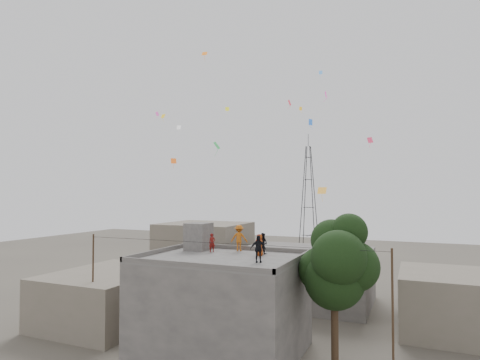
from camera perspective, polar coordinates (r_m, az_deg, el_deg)
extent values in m
plane|color=#46403A|center=(28.34, -2.63, -23.24)|extent=(140.00, 140.00, 0.00)
cube|color=#504D4A|center=(27.39, -2.62, -17.38)|extent=(10.00, 8.00, 6.00)
cube|color=#555350|center=(26.74, -2.61, -11.07)|extent=(10.00, 8.00, 0.10)
cube|color=#504D4A|center=(30.25, 0.71, -9.63)|extent=(10.00, 0.15, 0.30)
cube|color=#504D4A|center=(23.30, -6.95, -11.91)|extent=(10.00, 0.15, 0.30)
cube|color=#504D4A|center=(24.97, 7.80, -11.24)|extent=(0.15, 8.00, 0.30)
cube|color=#504D4A|center=(29.19, -11.45, -9.87)|extent=(0.15, 8.00, 0.30)
cube|color=#504D4A|center=(30.37, -5.90, -7.98)|extent=(1.60, 1.80, 2.00)
cube|color=#6C6555|center=(35.23, -17.99, -15.47)|extent=(8.00, 10.00, 4.00)
cube|color=#504D4A|center=(39.69, 9.26, -13.26)|extent=(12.00, 9.00, 5.00)
cube|color=#6C6555|center=(45.72, -5.09, -10.50)|extent=(9.00, 8.00, 7.00)
cube|color=#6C6555|center=(34.76, 27.78, -15.19)|extent=(7.00, 8.00, 4.40)
cylinder|color=black|center=(25.97, 13.33, -20.51)|extent=(0.44, 0.44, 4.00)
cylinder|color=black|center=(25.58, 13.69, -17.05)|extent=(0.64, 0.91, 2.14)
sphere|color=black|center=(25.14, 13.27, -13.58)|extent=(3.60, 3.60, 3.60)
sphere|color=black|center=(25.11, 15.90, -11.71)|extent=(3.00, 3.00, 3.00)
sphere|color=black|center=(25.71, 11.44, -12.42)|extent=(2.80, 2.80, 2.80)
sphere|color=black|center=(24.04, 13.85, -10.71)|extent=(3.20, 3.20, 3.20)
sphere|color=black|center=(25.72, 12.93, -8.35)|extent=(2.60, 2.60, 2.60)
sphere|color=black|center=(25.19, 15.27, -7.09)|extent=(2.20, 2.20, 2.20)
cylinder|color=black|center=(31.35, -20.20, -13.97)|extent=(0.12, 0.12, 7.40)
cylinder|color=black|center=(23.68, 20.91, -17.97)|extent=(0.12, 0.12, 7.40)
cylinder|color=black|center=(25.25, -2.84, -8.97)|extent=(20.00, 0.52, 0.02)
cylinder|color=black|center=(65.00, 8.83, -3.09)|extent=(1.27, 1.27, 18.01)
cylinder|color=black|center=(64.59, 10.29, -3.09)|extent=(1.27, 1.27, 18.01)
cylinder|color=black|center=(66.25, 10.62, -3.06)|extent=(1.27, 1.27, 18.01)
cylinder|color=black|center=(66.65, 9.20, -3.06)|extent=(1.27, 1.27, 18.01)
cube|color=black|center=(65.94, 9.76, -7.77)|extent=(2.36, 0.08, 0.08)
cube|color=black|center=(65.94, 9.76, -7.77)|extent=(0.08, 2.36, 0.08)
cube|color=black|center=(65.64, 9.74, -3.86)|extent=(1.81, 0.08, 0.08)
cube|color=black|center=(65.64, 9.74, -3.86)|extent=(0.08, 1.81, 0.08)
cube|color=black|center=(65.65, 9.71, 0.07)|extent=(1.26, 0.08, 0.08)
cube|color=black|center=(65.65, 9.71, 0.07)|extent=(0.08, 1.26, 0.08)
cube|color=black|center=(65.87, 9.70, 3.20)|extent=(0.82, 0.08, 0.08)
cube|color=black|center=(65.87, 9.70, 3.20)|extent=(0.08, 0.82, 0.08)
cylinder|color=black|center=(66.18, 9.68, 5.61)|extent=(0.08, 0.08, 2.00)
imported|color=maroon|center=(27.38, 2.68, -9.21)|extent=(0.59, 0.44, 1.46)
imported|color=#A43F12|center=(27.43, 2.83, -9.20)|extent=(0.84, 0.82, 1.46)
imported|color=black|center=(28.28, 3.27, -8.99)|extent=(0.84, 0.74, 1.45)
imported|color=black|center=(24.78, 2.60, -9.76)|extent=(1.03, 0.80, 1.64)
imported|color=#BB5D15|center=(29.60, -0.13, -8.24)|extent=(1.35, 0.96, 1.90)
imported|color=maroon|center=(29.11, -3.99, -8.91)|extent=(0.55, 0.58, 1.33)
plane|color=#E45C18|center=(34.01, -9.43, 2.69)|extent=(0.41, 0.43, 0.45)
plane|color=red|center=(34.30, 7.05, 10.87)|extent=(0.37, 0.47, 0.43)
plane|color=#F9FF27|center=(39.18, -1.83, 10.08)|extent=(0.39, 0.26, 0.33)
plane|color=blue|center=(31.61, 10.00, 8.11)|extent=(0.20, 0.44, 0.47)
plane|color=white|center=(43.92, -8.70, 7.41)|extent=(0.48, 0.21, 0.44)
plane|color=#EFAD1A|center=(37.43, 8.62, 10.02)|extent=(0.22, 0.30, 0.33)
plane|color=green|center=(27.67, -3.33, 4.93)|extent=(0.64, 0.65, 0.45)
plane|color=#E1345F|center=(34.42, 18.01, 5.42)|extent=(0.53, 0.44, 0.43)
plane|color=orange|center=(30.24, -5.07, 17.48)|extent=(0.42, 0.29, 0.31)
plane|color=#4F99EE|center=(44.23, 11.40, 14.77)|extent=(0.37, 0.08, 0.36)
plane|color=#F34CBD|center=(36.80, -11.69, 9.20)|extent=(0.40, 0.27, 0.33)
plane|color=gold|center=(27.50, 11.58, -1.47)|extent=(0.58, 0.37, 0.45)
plane|color=yellow|center=(32.83, -10.88, 8.92)|extent=(0.38, 0.22, 0.32)
plane|color=#FF28B3|center=(36.35, 12.10, 11.82)|extent=(0.26, 0.53, 0.52)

